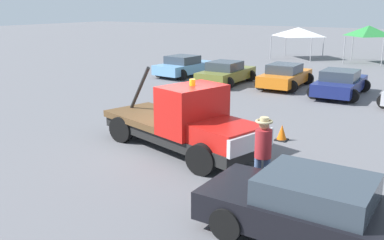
# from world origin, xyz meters

# --- Properties ---
(ground_plane) EXTENTS (160.00, 160.00, 0.00)m
(ground_plane) POSITION_xyz_m (0.00, 0.00, 0.00)
(ground_plane) COLOR slate
(tow_truck) EXTENTS (6.24, 3.37, 2.51)m
(tow_truck) POSITION_xyz_m (0.35, -0.10, 0.93)
(tow_truck) COLOR black
(tow_truck) RESTS_ON ground
(foreground_car) EXTENTS (5.01, 2.11, 1.34)m
(foreground_car) POSITION_xyz_m (5.52, -3.12, 0.65)
(foreground_car) COLOR black
(foreground_car) RESTS_ON ground
(person_near_truck) EXTENTS (0.42, 0.42, 1.91)m
(person_near_truck) POSITION_xyz_m (3.54, -1.54, 1.13)
(person_near_truck) COLOR #475B84
(person_near_truck) RESTS_ON ground
(parked_car_skyblue) EXTENTS (2.76, 4.41, 1.34)m
(parked_car_skyblue) POSITION_xyz_m (-7.96, 12.32, 0.65)
(parked_car_skyblue) COLOR #669ED1
(parked_car_skyblue) RESTS_ON ground
(parked_car_olive) EXTENTS (2.46, 4.35, 1.34)m
(parked_car_olive) POSITION_xyz_m (-4.30, 11.23, 0.65)
(parked_car_olive) COLOR olive
(parked_car_olive) RESTS_ON ground
(parked_car_orange) EXTENTS (2.45, 4.41, 1.34)m
(parked_car_orange) POSITION_xyz_m (-1.00, 12.08, 0.65)
(parked_car_orange) COLOR orange
(parked_car_orange) RESTS_ON ground
(parked_car_navy) EXTENTS (2.53, 4.54, 1.34)m
(parked_car_navy) POSITION_xyz_m (2.20, 11.39, 0.65)
(parked_car_navy) COLOR navy
(parked_car_navy) RESTS_ON ground
(canopy_tent_white) EXTENTS (3.54, 3.54, 2.64)m
(canopy_tent_white) POSITION_xyz_m (-4.97, 25.54, 2.26)
(canopy_tent_white) COLOR #9E9EA3
(canopy_tent_white) RESTS_ON ground
(canopy_tent_green) EXTENTS (2.89, 2.89, 2.93)m
(canopy_tent_green) POSITION_xyz_m (0.69, 25.62, 2.51)
(canopy_tent_green) COLOR #9E9EA3
(canopy_tent_green) RESTS_ON ground
(traffic_cone) EXTENTS (0.40, 0.40, 0.55)m
(traffic_cone) POSITION_xyz_m (2.45, 2.68, 0.25)
(traffic_cone) COLOR black
(traffic_cone) RESTS_ON ground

